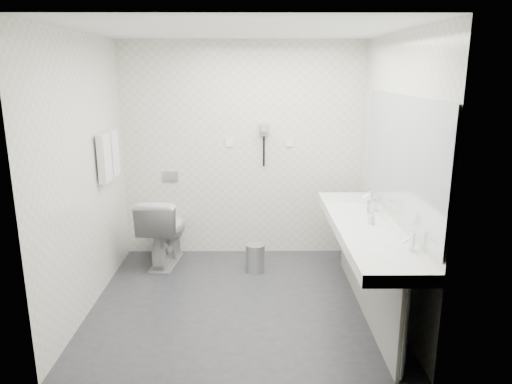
{
  "coord_description": "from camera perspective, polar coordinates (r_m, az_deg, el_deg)",
  "views": [
    {
      "loc": [
        0.12,
        -4.25,
        2.19
      ],
      "look_at": [
        0.15,
        0.15,
        1.05
      ],
      "focal_mm": 33.67,
      "sensor_mm": 36.0,
      "label": 1
    }
  ],
  "objects": [
    {
      "name": "wall_front",
      "position": [
        3.1,
        -2.57,
        -3.14
      ],
      "size": [
        2.8,
        0.0,
        2.8
      ],
      "primitive_type": "plane",
      "rotation": [
        -1.57,
        0.0,
        0.0
      ],
      "color": "silver",
      "rests_on": "floor"
    },
    {
      "name": "dryer_barrel",
      "position": [
        5.49,
        0.97,
        7.62
      ],
      "size": [
        0.08,
        0.14,
        0.08
      ],
      "primitive_type": "cylinder",
      "rotation": [
        1.57,
        0.0,
        0.0
      ],
      "color": "gray",
      "rests_on": "dryer_cradle"
    },
    {
      "name": "dryer_cradle",
      "position": [
        5.56,
        0.95,
        7.4
      ],
      "size": [
        0.1,
        0.04,
        0.14
      ],
      "primitive_type": "cube",
      "color": "gray",
      "rests_on": "wall_back"
    },
    {
      "name": "ceiling",
      "position": [
        4.26,
        -2.11,
        18.69
      ],
      "size": [
        2.8,
        2.8,
        0.0
      ],
      "primitive_type": "plane",
      "rotation": [
        3.14,
        0.0,
        0.0
      ],
      "color": "white",
      "rests_on": "wall_back"
    },
    {
      "name": "soap_bottle_c",
      "position": [
        4.36,
        13.64,
        -2.97
      ],
      "size": [
        0.06,
        0.06,
        0.12
      ],
      "primitive_type": "imported",
      "rotation": [
        0.0,
        0.0,
        -0.39
      ],
      "color": "white",
      "rests_on": "vanity_counter"
    },
    {
      "name": "towel_far",
      "position": [
        5.22,
        -16.68,
        4.43
      ],
      "size": [
        0.07,
        0.24,
        0.48
      ],
      "primitive_type": "cube",
      "color": "silver",
      "rests_on": "towel_rail"
    },
    {
      "name": "basin_far",
      "position": [
        4.99,
        11.24,
        -1.5
      ],
      "size": [
        0.4,
        0.31,
        0.05
      ],
      "primitive_type": "ellipsoid",
      "color": "white",
      "rests_on": "vanity_counter"
    },
    {
      "name": "wall_right",
      "position": [
        4.54,
        16.02,
        2.0
      ],
      "size": [
        0.0,
        2.6,
        2.6
      ],
      "primitive_type": "plane",
      "rotation": [
        1.57,
        0.0,
        -1.57
      ],
      "color": "silver",
      "rests_on": "floor"
    },
    {
      "name": "wall_back",
      "position": [
        5.63,
        -1.62,
        4.9
      ],
      "size": [
        2.8,
        0.0,
        2.8
      ],
      "primitive_type": "plane",
      "rotation": [
        1.57,
        0.0,
        0.0
      ],
      "color": "silver",
      "rests_on": "floor"
    },
    {
      "name": "pedal_bin",
      "position": [
        5.35,
        -0.08,
        -7.89
      ],
      "size": [
        0.25,
        0.25,
        0.3
      ],
      "primitive_type": "cylinder",
      "rotation": [
        0.0,
        0.0,
        -0.19
      ],
      "color": "#B2B5BA",
      "rests_on": "floor"
    },
    {
      "name": "glass_left",
      "position": [
        4.69,
        13.43,
        -1.73
      ],
      "size": [
        0.08,
        0.08,
        0.12
      ],
      "primitive_type": "cylinder",
      "rotation": [
        0.0,
        0.0,
        -0.31
      ],
      "color": "silver",
      "rests_on": "vanity_counter"
    },
    {
      "name": "towel_rail",
      "position": [
        5.06,
        -17.4,
        6.6
      ],
      "size": [
        0.02,
        0.62,
        0.02
      ],
      "primitive_type": "cylinder",
      "rotation": [
        1.57,
        0.0,
        0.0
      ],
      "color": "silver",
      "rests_on": "wall_left"
    },
    {
      "name": "faucet_near",
      "position": [
        3.82,
        18.04,
        -5.54
      ],
      "size": [
        0.04,
        0.04,
        0.15
      ],
      "primitive_type": "cylinder",
      "color": "silver",
      "rests_on": "vanity_counter"
    },
    {
      "name": "soap_bottle_a",
      "position": [
        4.35,
        13.56,
        -3.19
      ],
      "size": [
        0.06,
        0.06,
        0.09
      ],
      "primitive_type": "imported",
      "rotation": [
        0.0,
        0.0,
        0.6
      ],
      "color": "white",
      "rests_on": "vanity_counter"
    },
    {
      "name": "dryer_cord",
      "position": [
        5.59,
        0.94,
        4.83
      ],
      "size": [
        0.02,
        0.02,
        0.35
      ],
      "primitive_type": "cylinder",
      "color": "black",
      "rests_on": "dryer_cradle"
    },
    {
      "name": "vanity_counter",
      "position": [
        4.4,
        12.88,
        -4.27
      ],
      "size": [
        0.55,
        2.2,
        0.1
      ],
      "primitive_type": "cube",
      "color": "white",
      "rests_on": "floor"
    },
    {
      "name": "switch_plate_b",
      "position": [
        5.62,
        4.01,
        5.89
      ],
      "size": [
        0.09,
        0.02,
        0.09
      ],
      "primitive_type": "cube",
      "color": "white",
      "rests_on": "wall_back"
    },
    {
      "name": "switch_plate_a",
      "position": [
        5.61,
        -3.18,
        5.88
      ],
      "size": [
        0.09,
        0.02,
        0.09
      ],
      "primitive_type": "cube",
      "color": "white",
      "rests_on": "wall_back"
    },
    {
      "name": "glass_right",
      "position": [
        4.78,
        13.84,
        -1.53
      ],
      "size": [
        0.06,
        0.06,
        0.1
      ],
      "primitive_type": "cylinder",
      "rotation": [
        0.0,
        0.0,
        0.05
      ],
      "color": "silver",
      "rests_on": "vanity_counter"
    },
    {
      "name": "mirror",
      "position": [
        4.31,
        16.74,
        4.02
      ],
      "size": [
        0.02,
        2.2,
        1.05
      ],
      "primitive_type": "cube",
      "color": "#B2BCC6",
      "rests_on": "wall_right"
    },
    {
      "name": "vanity_post_near",
      "position": [
        3.67,
        17.14,
        -15.8
      ],
      "size": [
        0.06,
        0.06,
        0.75
      ],
      "primitive_type": "cylinder",
      "color": "silver",
      "rests_on": "floor"
    },
    {
      "name": "floor",
      "position": [
        4.78,
        -1.83,
        -12.74
      ],
      "size": [
        2.8,
        2.8,
        0.0
      ],
      "primitive_type": "plane",
      "color": "#2B2A2F",
      "rests_on": "ground"
    },
    {
      "name": "wall_left",
      "position": [
        4.61,
        -19.65,
        1.9
      ],
      "size": [
        0.0,
        2.6,
        2.6
      ],
      "primitive_type": "plane",
      "rotation": [
        1.57,
        0.0,
        1.57
      ],
      "color": "silver",
      "rests_on": "floor"
    },
    {
      "name": "toilet",
      "position": [
        5.58,
        -10.86,
        -4.49
      ],
      "size": [
        0.53,
        0.83,
        0.79
      ],
      "primitive_type": "imported",
      "rotation": [
        0.0,
        0.0,
        3.03
      ],
      "color": "white",
      "rests_on": "floor"
    },
    {
      "name": "vanity_post_far",
      "position": [
        5.51,
        10.76,
        -4.99
      ],
      "size": [
        0.06,
        0.06,
        0.75
      ],
      "primitive_type": "cylinder",
      "color": "silver",
      "rests_on": "floor"
    },
    {
      "name": "towel_near",
      "position": [
        4.96,
        -17.56,
        3.86
      ],
      "size": [
        0.07,
        0.24,
        0.48
      ],
      "primitive_type": "cube",
      "color": "silver",
      "rests_on": "towel_rail"
    },
    {
      "name": "faucet_far",
      "position": [
        5.01,
        13.47,
        -0.5
      ],
      "size": [
        0.04,
        0.04,
        0.15
      ],
      "primitive_type": "cylinder",
      "color": "silver",
      "rests_on": "vanity_counter"
    },
    {
      "name": "bin_lid",
      "position": [
        5.3,
        -0.08,
        -6.33
      ],
      "size": [
        0.21,
        0.21,
        0.02
      ],
      "primitive_type": "cylinder",
      "color": "#B2B5BA",
      "rests_on": "pedal_bin"
    },
    {
      "name": "basin_near",
      "position": [
        3.8,
        15.12,
        -6.91
      ],
      "size": [
        0.4,
        0.31,
        0.05
      ],
      "primitive_type": "ellipsoid",
      "color": "white",
      "rests_on": "vanity_counter"
    },
    {
      "name": "flush_plate",
      "position": [
        5.75,
        -10.11,
        1.85
      ],
      "size": [
        0.18,
        0.02,
        0.12
      ],
      "primitive_type": "cube",
      "color": "#B2B5BA",
      "rests_on": "wall_back"
    },
    {
      "name": "vanity_panel",
      "position": [
        4.56,
        12.89,
        -9.34
      ],
      "size": [
        0.03,
        2.15,
        0.75
      ],
      "primitive_type": "cube",
      "color": "gray",
      "rests_on": "floor"
    }
  ]
}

